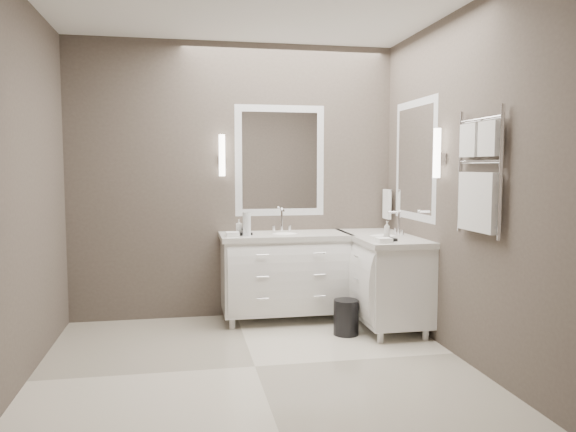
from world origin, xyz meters
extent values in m
cube|color=white|center=(0.00, 0.00, -0.01)|extent=(3.20, 3.00, 0.01)
cube|color=#4F463F|center=(0.00, 1.50, 1.35)|extent=(3.20, 0.01, 2.70)
cube|color=#4F463F|center=(0.00, -1.50, 1.35)|extent=(3.20, 0.01, 2.70)
cube|color=#4F463F|center=(-1.60, 0.00, 1.35)|extent=(0.01, 3.00, 2.70)
cube|color=#4F463F|center=(1.60, 0.00, 1.35)|extent=(0.01, 3.00, 2.70)
cube|color=white|center=(0.45, 1.23, 0.45)|extent=(1.20, 0.55, 0.70)
cube|color=silver|center=(0.45, 1.23, 0.82)|extent=(1.24, 0.59, 0.05)
ellipsoid|color=white|center=(0.45, 1.23, 0.81)|extent=(0.36, 0.28, 0.12)
cylinder|color=white|center=(0.45, 1.39, 0.96)|extent=(0.02, 0.02, 0.22)
cube|color=white|center=(1.33, 0.90, 0.45)|extent=(0.55, 1.20, 0.70)
cube|color=silver|center=(1.33, 0.90, 0.82)|extent=(0.59, 1.24, 0.05)
ellipsoid|color=white|center=(1.33, 0.90, 0.81)|extent=(0.36, 0.28, 0.12)
cylinder|color=white|center=(1.49, 0.90, 0.96)|extent=(0.02, 0.02, 0.22)
cube|color=white|center=(0.45, 1.49, 1.55)|extent=(0.90, 0.02, 1.10)
cube|color=white|center=(0.45, 1.49, 1.55)|extent=(0.77, 0.02, 0.96)
cube|color=white|center=(1.59, 0.80, 1.55)|extent=(0.02, 0.90, 1.10)
cube|color=white|center=(1.59, 0.80, 1.55)|extent=(0.02, 0.90, 0.96)
cube|color=white|center=(-0.13, 1.43, 1.55)|extent=(0.05, 0.05, 0.10)
cylinder|color=white|center=(-0.13, 1.43, 1.60)|extent=(0.06, 0.06, 0.40)
cube|color=white|center=(1.53, 0.22, 1.55)|extent=(0.05, 0.05, 0.10)
cylinder|color=white|center=(1.53, 0.22, 1.60)|extent=(0.06, 0.06, 0.40)
cylinder|color=white|center=(1.55, 1.36, 1.25)|extent=(0.02, 0.22, 0.02)
cube|color=white|center=(1.54, 1.36, 1.11)|extent=(0.03, 0.17, 0.30)
cylinder|color=white|center=(1.56, -0.68, 1.45)|extent=(0.03, 0.03, 0.90)
cylinder|color=white|center=(1.56, -0.12, 1.45)|extent=(0.03, 0.03, 0.90)
cube|color=white|center=(1.55, -0.53, 1.68)|extent=(0.06, 0.22, 0.24)
cube|color=white|center=(1.55, -0.27, 1.68)|extent=(0.06, 0.22, 0.24)
cube|color=white|center=(1.55, -0.40, 1.24)|extent=(0.06, 0.46, 0.42)
cylinder|color=black|center=(0.90, 0.65, 0.16)|extent=(0.25, 0.25, 0.31)
cube|color=black|center=(0.04, 1.18, 0.86)|extent=(0.19, 0.16, 0.02)
cube|color=black|center=(1.23, 0.54, 0.86)|extent=(0.15, 0.18, 0.02)
cylinder|color=silver|center=(0.07, 1.09, 0.96)|extent=(0.09, 0.09, 0.22)
imported|color=white|center=(0.01, 1.20, 0.93)|extent=(0.06, 0.06, 0.12)
imported|color=black|center=(0.07, 1.15, 0.93)|extent=(0.10, 0.10, 0.11)
imported|color=white|center=(1.23, 0.54, 0.95)|extent=(0.07, 0.07, 0.15)
camera|label=1|loc=(-0.51, -4.05, 1.49)|focal=35.00mm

